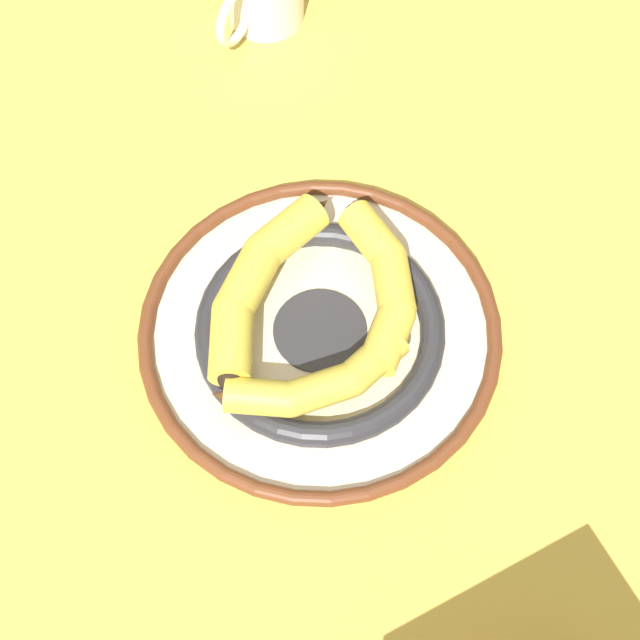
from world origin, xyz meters
TOP-DOWN VIEW (x-y plane):
  - ground_plane at (0.00, 0.00)m, footprint 2.80×2.80m
  - decorative_bowl at (-0.03, -0.03)m, footprint 0.32×0.32m
  - banana_a at (0.02, -0.06)m, footprint 0.16×0.12m
  - banana_b at (-0.03, 0.04)m, footprint 0.21×0.08m
  - banana_c at (-0.09, -0.06)m, footprint 0.14×0.13m

SIDE VIEW (x-z plane):
  - ground_plane at x=0.00m, z-range 0.00..0.00m
  - decorative_bowl at x=-0.03m, z-range 0.00..0.03m
  - banana_c at x=-0.09m, z-range 0.03..0.06m
  - banana_a at x=0.02m, z-range 0.03..0.06m
  - banana_b at x=-0.03m, z-range 0.03..0.07m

